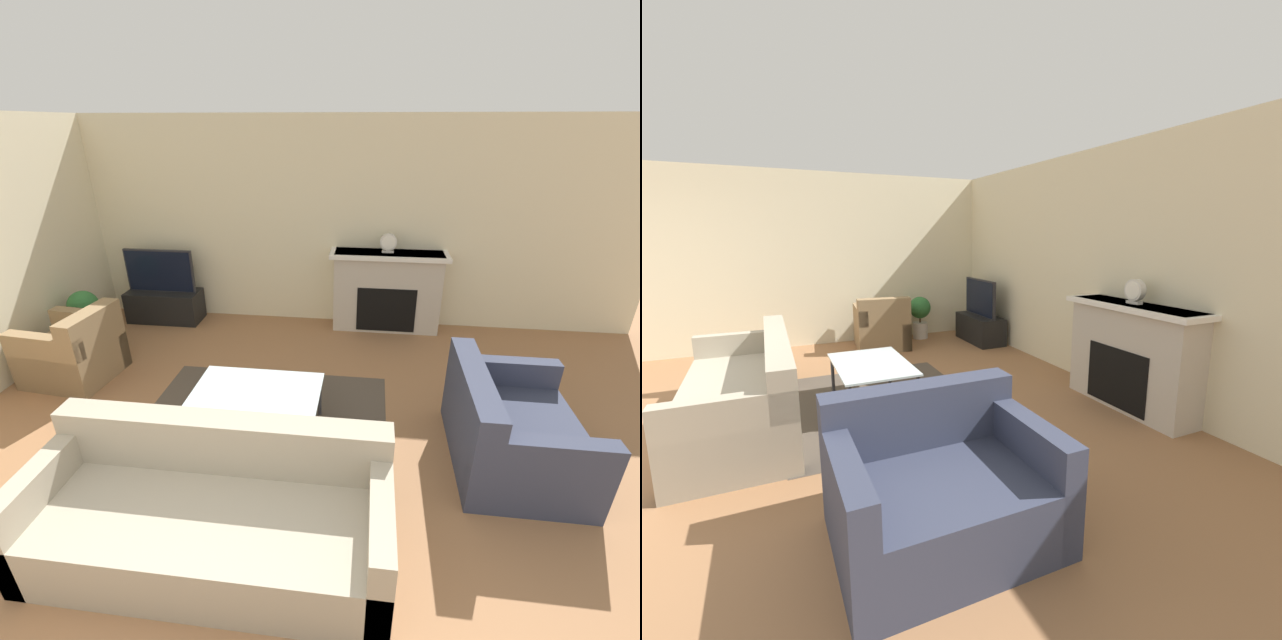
% 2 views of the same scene
% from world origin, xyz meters
% --- Properties ---
extents(wall_back, '(8.81, 0.06, 2.70)m').
position_xyz_m(wall_back, '(0.00, 4.96, 1.35)').
color(wall_back, beige).
rests_on(wall_back, ground_plane).
extents(wall_left, '(0.06, 7.93, 2.70)m').
position_xyz_m(wall_left, '(-2.93, 2.46, 1.35)').
color(wall_left, beige).
rests_on(wall_left, ground_plane).
extents(area_rug, '(2.32, 1.93, 0.00)m').
position_xyz_m(area_rug, '(-0.04, 2.44, 0.00)').
color(area_rug, '#4C4238').
rests_on(area_rug, ground_plane).
extents(fireplace, '(1.52, 0.43, 1.07)m').
position_xyz_m(fireplace, '(1.14, 4.74, 0.56)').
color(fireplace, '#BCB2A3').
rests_on(fireplace, ground_plane).
extents(tv_stand, '(1.01, 0.44, 0.44)m').
position_xyz_m(tv_stand, '(-1.97, 4.63, 0.22)').
color(tv_stand, black).
rests_on(tv_stand, ground_plane).
extents(tv, '(0.95, 0.06, 0.60)m').
position_xyz_m(tv, '(-1.97, 4.63, 0.74)').
color(tv, '#232328').
rests_on(tv, tv_stand).
extents(couch_sectional, '(2.27, 0.91, 0.82)m').
position_xyz_m(couch_sectional, '(-0.03, 1.20, 0.29)').
color(couch_sectional, '#9E937F').
rests_on(couch_sectional, ground_plane).
extents(couch_loveseat, '(0.96, 1.22, 0.82)m').
position_xyz_m(couch_loveseat, '(2.10, 2.28, 0.29)').
color(couch_loveseat, '#33384C').
rests_on(couch_loveseat, ground_plane).
extents(armchair_by_window, '(0.92, 0.85, 0.82)m').
position_xyz_m(armchair_by_window, '(-2.26, 3.05, 0.30)').
color(armchair_by_window, '#8C704C').
rests_on(armchair_by_window, ground_plane).
extents(coffee_table, '(1.12, 0.73, 0.44)m').
position_xyz_m(coffee_table, '(-0.04, 2.38, 0.41)').
color(coffee_table, '#333338').
rests_on(coffee_table, ground_plane).
extents(potted_plant, '(0.37, 0.37, 0.71)m').
position_xyz_m(potted_plant, '(-2.60, 3.80, 0.43)').
color(potted_plant, beige).
rests_on(potted_plant, ground_plane).
extents(mantel_clock, '(0.21, 0.07, 0.24)m').
position_xyz_m(mantel_clock, '(1.12, 4.74, 1.20)').
color(mantel_clock, beige).
rests_on(mantel_clock, fireplace).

